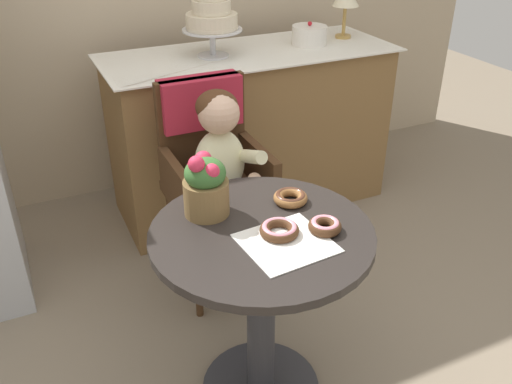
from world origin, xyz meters
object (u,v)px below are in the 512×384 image
object	(u,v)px
tiered_cake_stand	(212,16)
round_layer_cake	(309,35)
donut_mid	(279,229)
flower_vase	(205,184)
wicker_chair	(210,153)
donut_front	(325,225)
seated_child	(223,159)
donut_side	(290,197)
cafe_table	(261,283)

from	to	relation	value
tiered_cake_stand	round_layer_cake	size ratio (longest dim) A/B	1.75
donut_mid	flower_vase	bearing A→B (deg)	126.47
wicker_chair	tiered_cake_stand	size ratio (longest dim) A/B	2.87
donut_front	flower_vase	bearing A→B (deg)	139.26
flower_vase	round_layer_cake	xyz separation A→B (m)	(1.02, 1.13, 0.12)
donut_front	seated_child	bearing A→B (deg)	95.81
wicker_chair	seated_child	size ratio (longest dim) A/B	1.31
wicker_chair	donut_mid	xyz separation A→B (m)	(-0.07, -0.80, 0.10)
donut_front	wicker_chair	bearing A→B (deg)	94.75
round_layer_cake	donut_mid	bearing A→B (deg)	-122.74
donut_side	tiered_cake_stand	xyz separation A→B (m)	(0.18, 1.18, 0.36)
cafe_table	donut_side	xyz separation A→B (m)	(0.16, 0.12, 0.23)
donut_front	flower_vase	xyz separation A→B (m)	(-0.30, 0.26, 0.09)
donut_mid	donut_side	distance (m)	0.20
donut_mid	round_layer_cake	bearing A→B (deg)	57.26
seated_child	donut_front	distance (m)	0.69
seated_child	cafe_table	bearing A→B (deg)	-100.21
seated_child	flower_vase	xyz separation A→B (m)	(-0.23, -0.43, 0.15)
flower_vase	tiered_cake_stand	world-z (taller)	tiered_cake_stand
round_layer_cake	donut_side	bearing A→B (deg)	-121.99
donut_front	round_layer_cake	distance (m)	1.57
cafe_table	round_layer_cake	bearing A→B (deg)	55.17
wicker_chair	donut_front	size ratio (longest dim) A/B	9.02
seated_child	donut_mid	bearing A→B (deg)	-96.11
wicker_chair	tiered_cake_stand	bearing A→B (deg)	64.00
donut_side	tiered_cake_stand	distance (m)	1.25
cafe_table	wicker_chair	bearing A→B (deg)	81.85
seated_child	donut_front	world-z (taller)	seated_child
tiered_cake_stand	donut_front	bearing A→B (deg)	-96.80
cafe_table	donut_side	world-z (taller)	donut_side
donut_mid	round_layer_cake	world-z (taller)	round_layer_cake
cafe_table	round_layer_cake	world-z (taller)	round_layer_cake
wicker_chair	round_layer_cake	bearing A→B (deg)	31.63
seated_child	donut_side	distance (m)	0.49
flower_vase	seated_child	bearing A→B (deg)	61.99
cafe_table	wicker_chair	world-z (taller)	wicker_chair
donut_mid	seated_child	bearing A→B (deg)	83.89
wicker_chair	donut_mid	distance (m)	0.81
donut_front	round_layer_cake	bearing A→B (deg)	62.39
wicker_chair	donut_side	xyz separation A→B (m)	(0.06, -0.64, 0.10)
flower_vase	round_layer_cake	size ratio (longest dim) A/B	1.19
wicker_chair	donut_mid	size ratio (longest dim) A/B	7.66
donut_side	round_layer_cake	size ratio (longest dim) A/B	0.62
donut_mid	round_layer_cake	size ratio (longest dim) A/B	0.66
cafe_table	flower_vase	distance (m)	0.38
seated_child	donut_front	bearing A→B (deg)	-84.19
round_layer_cake	tiered_cake_stand	bearing A→B (deg)	179.62
cafe_table	donut_mid	size ratio (longest dim) A/B	5.78
cafe_table	tiered_cake_stand	bearing A→B (deg)	75.19
donut_side	round_layer_cake	xyz separation A→B (m)	(0.74, 1.18, 0.21)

